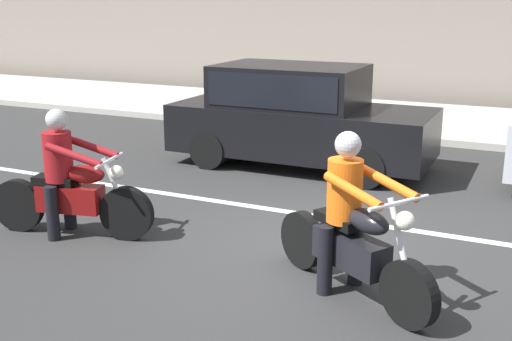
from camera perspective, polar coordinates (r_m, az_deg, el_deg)
name	(u,v)px	position (r m, az deg, el deg)	size (l,w,h in m)	color
ground_plane	(324,245)	(7.46, 6.22, -6.70)	(80.00, 80.00, 0.00)	#2C2C2C
sidewalk_slab	(440,122)	(14.98, 16.32, 4.26)	(40.00, 4.40, 0.14)	#A8A399
lane_marking_stripe	(331,218)	(8.32, 6.84, -4.32)	(18.00, 0.14, 0.01)	silver
motorcycle_with_rider_orange_stripe	(351,230)	(6.08, 8.61, -5.38)	(1.89, 1.23, 1.60)	black
motorcycle_with_rider_crimson	(68,185)	(7.85, -16.66, -1.27)	(2.06, 0.78, 1.55)	black
parked_sedan_black	(297,115)	(10.69, 3.73, 5.03)	(4.37, 1.82, 1.72)	black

